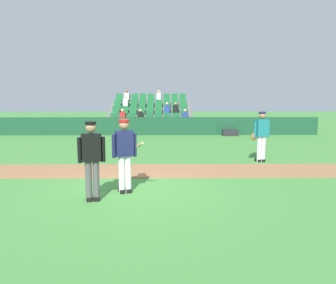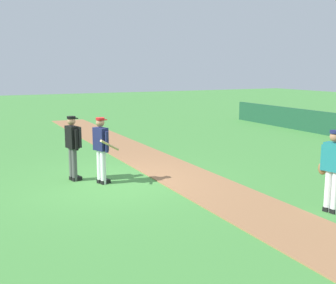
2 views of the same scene
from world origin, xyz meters
TOP-DOWN VIEW (x-y plane):
  - ground_plane at (0.00, 0.00)m, footprint 80.00×80.00m
  - infield_dirt_path at (0.00, 2.06)m, footprint 28.00×1.81m
  - batter_navy_jersey at (-0.03, -0.23)m, footprint 0.75×0.69m
  - umpire_home_plate at (-0.68, -0.81)m, footprint 0.58×0.37m
  - runner_teal_jersey at (4.28, 3.44)m, footprint 0.67×0.36m

SIDE VIEW (x-z plane):
  - ground_plane at x=0.00m, z-range 0.00..0.00m
  - infield_dirt_path at x=0.00m, z-range 0.00..0.03m
  - runner_teal_jersey at x=4.28m, z-range 0.08..1.84m
  - batter_navy_jersey at x=-0.03m, z-range 0.09..1.85m
  - umpire_home_plate at x=-0.68m, z-range 0.12..1.88m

